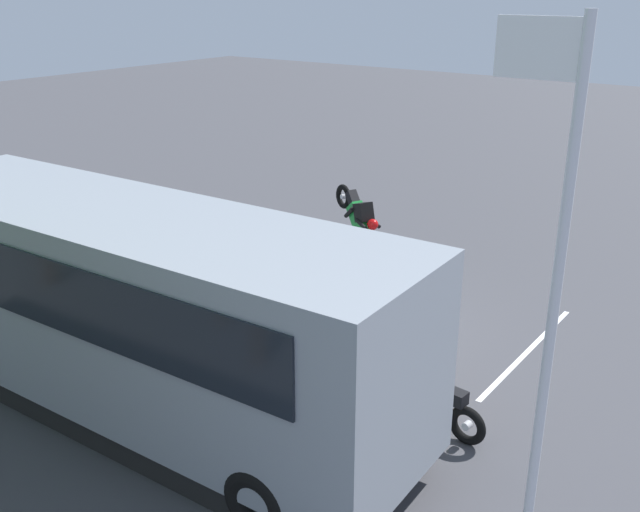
% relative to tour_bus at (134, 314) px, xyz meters
% --- Properties ---
extents(ground_plane, '(80.00, 80.00, 0.00)m').
position_rel_tour_bus_xyz_m(ground_plane, '(-0.79, -4.40, -1.64)').
color(ground_plane, '#424247').
extents(tour_bus, '(9.33, 2.84, 3.25)m').
position_rel_tour_bus_xyz_m(tour_bus, '(0.00, 0.00, 0.00)').
color(tour_bus, '#8C939E').
rests_on(tour_bus, ground_plane).
extents(spectator_far_left, '(0.57, 0.32, 1.67)m').
position_rel_tour_bus_xyz_m(spectator_far_left, '(-2.46, -2.92, -0.66)').
color(spectator_far_left, '#473823').
rests_on(spectator_far_left, ground_plane).
extents(spectator_left, '(0.57, 0.38, 1.71)m').
position_rel_tour_bus_xyz_m(spectator_left, '(-1.13, -2.90, -0.63)').
color(spectator_left, black).
rests_on(spectator_left, ground_plane).
extents(spectator_centre, '(0.57, 0.38, 1.72)m').
position_rel_tour_bus_xyz_m(spectator_centre, '(0.12, -2.97, -0.62)').
color(spectator_centre, black).
rests_on(spectator_centre, ground_plane).
extents(spectator_right, '(0.57, 0.32, 1.81)m').
position_rel_tour_bus_xyz_m(spectator_right, '(1.39, -2.66, -0.55)').
color(spectator_right, black).
rests_on(spectator_right, ground_plane).
extents(parked_motorcycle_silver, '(2.05, 0.59, 0.99)m').
position_rel_tour_bus_xyz_m(parked_motorcycle_silver, '(-3.78, -2.23, -1.16)').
color(parked_motorcycle_silver, black).
rests_on(parked_motorcycle_silver, ground_plane).
extents(stunt_motorcycle, '(1.80, 1.10, 1.82)m').
position_rel_tour_bus_xyz_m(stunt_motorcycle, '(0.89, -7.50, -0.61)').
color(stunt_motorcycle, black).
rests_on(stunt_motorcycle, ground_plane).
extents(flagpole, '(0.78, 0.36, 6.12)m').
position_rel_tour_bus_xyz_m(flagpole, '(-6.57, 1.50, 1.37)').
color(flagpole, silver).
rests_on(flagpole, ground_plane).
extents(bay_line_a, '(0.14, 4.20, 0.01)m').
position_rel_tour_bus_xyz_m(bay_line_a, '(-4.18, -5.40, -1.64)').
color(bay_line_a, white).
rests_on(bay_line_a, ground_plane).
extents(bay_line_b, '(0.13, 3.83, 0.01)m').
position_rel_tour_bus_xyz_m(bay_line_b, '(-1.57, -5.40, -1.64)').
color(bay_line_b, white).
rests_on(bay_line_b, ground_plane).
extents(bay_line_c, '(0.13, 3.54, 0.01)m').
position_rel_tour_bus_xyz_m(bay_line_c, '(1.03, -5.40, -1.64)').
color(bay_line_c, white).
rests_on(bay_line_c, ground_plane).
extents(bay_line_d, '(0.14, 4.92, 0.01)m').
position_rel_tour_bus_xyz_m(bay_line_d, '(3.64, -5.40, -1.64)').
color(bay_line_d, white).
rests_on(bay_line_d, ground_plane).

